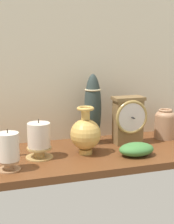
% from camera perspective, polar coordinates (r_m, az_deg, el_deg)
% --- Properties ---
extents(ground_plane, '(1.00, 0.36, 0.02)m').
position_cam_1_polar(ground_plane, '(1.19, 0.66, -7.15)').
color(ground_plane, brown).
extents(back_wall, '(1.20, 0.02, 0.65)m').
position_cam_1_polar(back_wall, '(1.30, -1.95, 9.63)').
color(back_wall, beige).
rests_on(back_wall, ground_plane).
extents(mantel_clock, '(0.12, 0.09, 0.18)m').
position_cam_1_polar(mantel_clock, '(1.26, 6.94, -1.25)').
color(mantel_clock, brown).
rests_on(mantel_clock, ground_plane).
extents(brass_vase_bulbous, '(0.10, 0.10, 0.16)m').
position_cam_1_polar(brass_vase_bulbous, '(1.14, -0.25, -3.60)').
color(brass_vase_bulbous, tan).
rests_on(brass_vase_bulbous, ground_plane).
extents(brass_vase_jar, '(0.08, 0.08, 0.12)m').
position_cam_1_polar(brass_vase_jar, '(1.36, 12.88, -1.83)').
color(brass_vase_jar, '#A67B5A').
rests_on(brass_vase_jar, ground_plane).
extents(pillar_candle_front, '(0.07, 0.07, 0.12)m').
position_cam_1_polar(pillar_candle_front, '(1.03, -13.00, -6.25)').
color(pillar_candle_front, '#AA7D56').
rests_on(pillar_candle_front, ground_plane).
extents(pillar_candle_near_clock, '(0.09, 0.09, 0.13)m').
position_cam_1_polar(pillar_candle_near_clock, '(1.12, -8.02, -4.59)').
color(pillar_candle_near_clock, tan).
rests_on(pillar_candle_near_clock, ground_plane).
extents(tall_ceramic_vase, '(0.06, 0.06, 0.26)m').
position_cam_1_polar(tall_ceramic_vase, '(1.25, 0.97, 0.53)').
color(tall_ceramic_vase, '#2A3633').
rests_on(tall_ceramic_vase, ground_plane).
extents(ivy_sprig, '(0.12, 0.08, 0.04)m').
position_cam_1_polar(ivy_sprig, '(1.15, 8.25, -6.18)').
color(ivy_sprig, '#3F7839').
rests_on(ivy_sprig, ground_plane).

